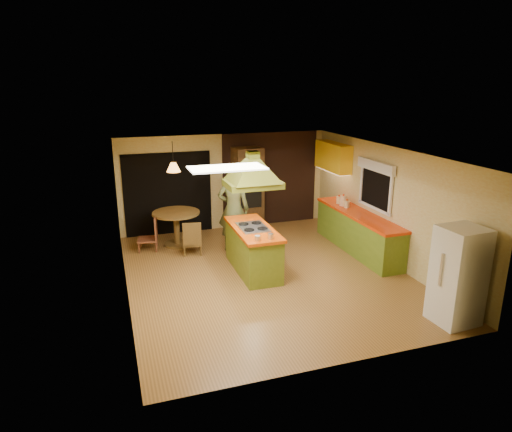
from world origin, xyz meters
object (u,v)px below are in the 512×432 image
object	(u,v)px
man	(233,209)
wall_oven	(248,189)
kitchen_island	(253,249)
refrigerator	(458,276)
dining_table	(176,222)
canister_large	(343,201)

from	to	relation	value
man	wall_oven	xyz separation A→B (m)	(0.77, 1.39, 0.10)
kitchen_island	refrigerator	distance (m)	3.93
refrigerator	wall_oven	xyz separation A→B (m)	(-1.77, 5.70, 0.27)
dining_table	canister_large	xyz separation A→B (m)	(3.86, -1.02, 0.45)
kitchen_island	man	world-z (taller)	man
wall_oven	refrigerator	bearing A→B (deg)	-76.64
man	dining_table	bearing A→B (deg)	-8.07
kitchen_island	canister_large	world-z (taller)	canister_large
dining_table	canister_large	distance (m)	4.02
wall_oven	canister_large	size ratio (longest dim) A/B	8.97
refrigerator	wall_oven	distance (m)	5.98
kitchen_island	man	bearing A→B (deg)	92.90
wall_oven	dining_table	distance (m)	2.15
wall_oven	canister_large	bearing A→B (deg)	-45.78
refrigerator	dining_table	size ratio (longest dim) A/B	1.46
kitchen_island	canister_large	bearing A→B (deg)	21.70
man	kitchen_island	bearing A→B (deg)	115.04
kitchen_island	wall_oven	bearing A→B (deg)	75.60
canister_large	man	bearing A→B (deg)	173.60
kitchen_island	wall_oven	xyz separation A→B (m)	(0.72, 2.69, 0.61)
dining_table	man	bearing A→B (deg)	-30.89
man	dining_table	world-z (taller)	man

